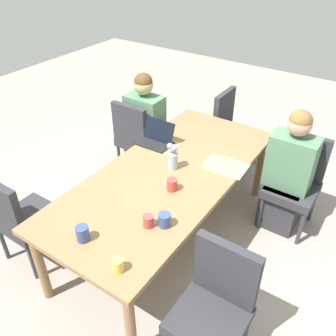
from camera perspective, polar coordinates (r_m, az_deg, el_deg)
name	(u,v)px	position (r m, az deg, el deg)	size (l,w,h in m)	color
ground_plane	(168,237)	(3.42, 0.00, -10.85)	(10.00, 10.00, 0.00)	gray
dining_table	(168,180)	(2.98, 0.00, -1.85)	(2.27, 1.01, 0.73)	olive
chair_near_left_near	(296,178)	(3.48, 19.69, -1.58)	(0.44, 0.44, 0.90)	#2D2D33
person_near_left_near	(287,178)	(3.41, 18.46, -1.50)	(0.36, 0.40, 1.19)	#2D2D33
chair_far_left_mid	(137,136)	(3.96, -4.95, 5.16)	(0.44, 0.44, 0.90)	#2D2D33
person_far_left_mid	(145,132)	(3.96, -3.62, 5.72)	(0.36, 0.40, 1.19)	#2D2D33
chair_far_left_far	(20,216)	(3.11, -22.45, -7.06)	(0.44, 0.44, 0.90)	#2D2D33
chair_near_right_near	(215,303)	(2.38, 7.53, -20.47)	(0.44, 0.44, 0.90)	#2D2D33
chair_head_right_right_mid	(232,127)	(4.18, 10.10, 6.44)	(0.44, 0.44, 0.90)	#2D2D33
flower_vase	(173,157)	(2.94, 0.78, 1.73)	(0.09, 0.09, 0.24)	#8EA8B7
placemat_near_left_near	(225,166)	(3.06, 9.06, 0.31)	(0.36, 0.26, 0.00)	#9EBC66
placemat_far_left_mid	(157,144)	(3.34, -1.69, 3.91)	(0.36, 0.26, 0.00)	#9EBC66
laptop_far_left_mid	(156,139)	(3.33, -1.95, 4.61)	(0.22, 0.32, 0.20)	black
coffee_mug_near_left	(83,233)	(2.40, -13.43, -10.09)	(0.09, 0.09, 0.11)	#33477A
coffee_mug_near_right	(172,185)	(2.74, 0.65, -2.64)	(0.08, 0.08, 0.10)	#AD3D38
coffee_mug_centre_left	(117,265)	(2.19, -8.05, -15.04)	(0.07, 0.07, 0.09)	#DBC64C
coffee_mug_centre_right	(165,220)	(2.43, -0.54, -8.25)	(0.09, 0.09, 0.10)	#33477A
coffee_mug_far_left	(148,221)	(2.44, -3.16, -8.44)	(0.07, 0.07, 0.09)	#AD3D38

